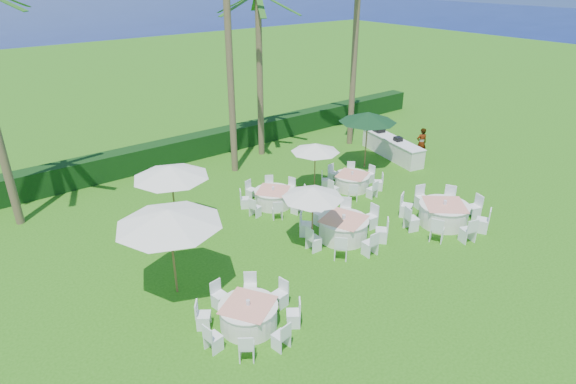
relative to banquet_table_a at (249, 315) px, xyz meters
The scene contains 17 objects.
ground 4.63m from the banquet_table_a, 12.43° to the left, with size 120.00×120.00×0.00m, color #236010.
hedge 13.75m from the banquet_table_a, 70.88° to the left, with size 34.00×1.00×1.20m, color black.
banquet_table_a is the anchor object (origin of this frame).
banquet_table_b 5.84m from the banquet_table_a, 19.22° to the left, with size 3.28×3.28×0.99m.
banquet_table_c 9.44m from the banquet_table_a, ahead, with size 3.36×3.36×1.02m.
banquet_table_e 7.67m from the banquet_table_a, 48.60° to the left, with size 2.80×2.80×0.87m.
banquet_table_f 10.18m from the banquet_table_a, 28.83° to the left, with size 2.80×2.80×0.86m.
umbrella_a 3.65m from the banquet_table_a, 108.40° to the left, with size 3.21×3.21×2.91m.
umbrella_b 5.11m from the banquet_table_a, 27.81° to the left, with size 2.21×2.21×2.35m.
umbrella_c 6.73m from the banquet_table_a, 82.29° to the left, with size 2.85×2.85×2.68m.
umbrella_d 9.66m from the banquet_table_a, 38.11° to the left, with size 2.17×2.17×2.24m.
umbrella_green 13.22m from the banquet_table_a, 29.54° to the left, with size 2.86×2.86×2.87m.
buffet_table 15.10m from the banquet_table_a, 26.02° to the left, with size 1.84×4.46×1.55m.
staff_person 15.70m from the banquet_table_a, 20.75° to the left, with size 0.59×0.39×1.63m, color gray.
palm_c 12.91m from the banquet_table_a, 59.84° to the left, with size 4.27×4.36×10.90m.
palm_d 14.55m from the banquet_table_a, 53.57° to the left, with size 4.40×4.01×8.19m.
palm_e 17.01m from the banquet_table_a, 35.58° to the left, with size 4.14×4.40×9.28m.
Camera 1 is at (-10.23, -10.20, 9.28)m, focal length 30.00 mm.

